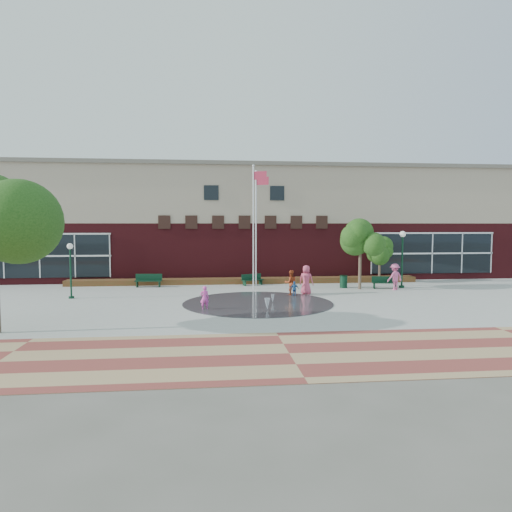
{
  "coord_description": "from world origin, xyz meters",
  "views": [
    {
      "loc": [
        -2.72,
        -22.14,
        4.44
      ],
      "look_at": [
        0.0,
        4.0,
        2.6
      ],
      "focal_mm": 32.0,
      "sensor_mm": 36.0,
      "label": 1
    }
  ],
  "objects": [
    {
      "name": "library_building",
      "position": [
        0.0,
        17.48,
        4.64
      ],
      "size": [
        44.4,
        10.4,
        9.2
      ],
      "color": "#551419",
      "rests_on": "ground"
    },
    {
      "name": "flagpole_left",
      "position": [
        0.33,
        8.49,
        4.69
      ],
      "size": [
        0.94,
        0.4,
        8.42
      ],
      "rotation": [
        0.0,
        0.0,
        -0.34
      ],
      "color": "white",
      "rests_on": "ground"
    },
    {
      "name": "splash_pad",
      "position": [
        0.0,
        3.0,
        0.0
      ],
      "size": [
        8.4,
        8.4,
        0.01
      ],
      "primitive_type": "cylinder",
      "color": "#383A3D",
      "rests_on": "ground"
    },
    {
      "name": "child_blue",
      "position": [
        2.51,
        5.23,
        0.47
      ],
      "size": [
        0.58,
        0.31,
        0.93
      ],
      "primitive_type": "imported",
      "rotation": [
        0.0,
        0.0,
        2.99
      ],
      "color": "#2D63A5",
      "rests_on": "ground"
    },
    {
      "name": "trash_can",
      "position": [
        6.59,
        8.52,
        0.46
      ],
      "size": [
        0.55,
        0.55,
        0.9
      ],
      "color": "#0E321F",
      "rests_on": "ground"
    },
    {
      "name": "bench_left",
      "position": [
        -6.96,
        10.33,
        0.3
      ],
      "size": [
        1.88,
        0.62,
        0.93
      ],
      "rotation": [
        0.0,
        0.0,
        -0.06
      ],
      "color": "#0E321F",
      "rests_on": "ground"
    },
    {
      "name": "tree_mid",
      "position": [
        7.49,
        7.76,
        3.63
      ],
      "size": [
        2.95,
        2.95,
        4.98
      ],
      "color": "#4C3A2D",
      "rests_on": "ground"
    },
    {
      "name": "water_jet_a",
      "position": [
        0.25,
        0.82,
        0.0
      ],
      "size": [
        0.32,
        0.32,
        0.62
      ],
      "primitive_type": "cone",
      "rotation": [
        3.14,
        0.0,
        0.0
      ],
      "color": "white",
      "rests_on": "ground"
    },
    {
      "name": "adult_pink",
      "position": [
        3.39,
        5.96,
        0.93
      ],
      "size": [
        1.08,
        0.95,
        1.85
      ],
      "primitive_type": "imported",
      "rotation": [
        0.0,
        0.0,
        2.64
      ],
      "color": "#CD4868",
      "rests_on": "ground"
    },
    {
      "name": "lamp_right",
      "position": [
        10.66,
        8.19,
        2.46
      ],
      "size": [
        0.42,
        0.42,
        3.96
      ],
      "color": "#0E321F",
      "rests_on": "ground"
    },
    {
      "name": "bench_right",
      "position": [
        9.31,
        7.94,
        0.27
      ],
      "size": [
        1.72,
        0.75,
        0.84
      ],
      "rotation": [
        0.0,
        0.0,
        -0.18
      ],
      "color": "#0E321F",
      "rests_on": "ground"
    },
    {
      "name": "lamp_left",
      "position": [
        -10.89,
        5.79,
        2.06
      ],
      "size": [
        0.35,
        0.35,
        3.31
      ],
      "color": "#0E321F",
      "rests_on": "ground"
    },
    {
      "name": "flower_bed",
      "position": [
        0.0,
        11.6,
        0.0
      ],
      "size": [
        26.0,
        1.2,
        0.4
      ],
      "primitive_type": "cube",
      "color": "maroon",
      "rests_on": "ground"
    },
    {
      "name": "child_splash",
      "position": [
        -2.95,
        1.4,
        0.63
      ],
      "size": [
        0.49,
        0.36,
        1.25
      ],
      "primitive_type": "imported",
      "rotation": [
        0.0,
        0.0,
        3.28
      ],
      "color": "#F046B5",
      "rests_on": "ground"
    },
    {
      "name": "bench_mid",
      "position": [
        0.43,
        10.57,
        0.26
      ],
      "size": [
        1.67,
        1.1,
        0.82
      ],
      "rotation": [
        0.0,
        0.0,
        0.44
      ],
      "color": "#0E321F",
      "rests_on": "ground"
    },
    {
      "name": "tree_small_right",
      "position": [
        10.22,
        11.25,
        2.44
      ],
      "size": [
        1.95,
        1.95,
        3.34
      ],
      "color": "#4C3A2D",
      "rests_on": "ground"
    },
    {
      "name": "person_bench",
      "position": [
        9.73,
        7.21,
        0.89
      ],
      "size": [
        1.3,
        0.98,
        1.79
      ],
      "primitive_type": "imported",
      "rotation": [
        0.0,
        0.0,
        3.45
      ],
      "color": "#D6568E",
      "rests_on": "ground"
    },
    {
      "name": "adult_red",
      "position": [
        2.35,
        5.67,
        0.79
      ],
      "size": [
        0.83,
        0.68,
        1.58
      ],
      "primitive_type": "imported",
      "rotation": [
        0.0,
        0.0,
        3.25
      ],
      "color": "#B3431F",
      "rests_on": "ground"
    },
    {
      "name": "ground",
      "position": [
        0.0,
        0.0,
        0.0
      ],
      "size": [
        120.0,
        120.0,
        0.0
      ],
      "primitive_type": "plane",
      "color": "#666056",
      "rests_on": "ground"
    },
    {
      "name": "plaza_concrete",
      "position": [
        0.0,
        4.0,
        0.0
      ],
      "size": [
        46.0,
        18.0,
        0.01
      ],
      "primitive_type": "cube",
      "color": "#A8A8A0",
      "rests_on": "ground"
    },
    {
      "name": "water_jet_b",
      "position": [
        0.84,
        3.0,
        0.0
      ],
      "size": [
        0.21,
        0.21,
        0.46
      ],
      "primitive_type": "cone",
      "rotation": [
        3.14,
        0.0,
        0.0
      ],
      "color": "white",
      "rests_on": "ground"
    },
    {
      "name": "paver_band",
      "position": [
        0.0,
        -7.0,
        0.0
      ],
      "size": [
        46.0,
        6.0,
        0.01
      ],
      "primitive_type": "cube",
      "color": "brown",
      "rests_on": "ground"
    },
    {
      "name": "flagpole_right",
      "position": [
        0.71,
        10.35,
        4.62
      ],
      "size": [
        0.95,
        0.45,
        8.26
      ],
      "rotation": [
        0.0,
        0.0,
        -0.39
      ],
      "color": "white",
      "rests_on": "ground"
    }
  ]
}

